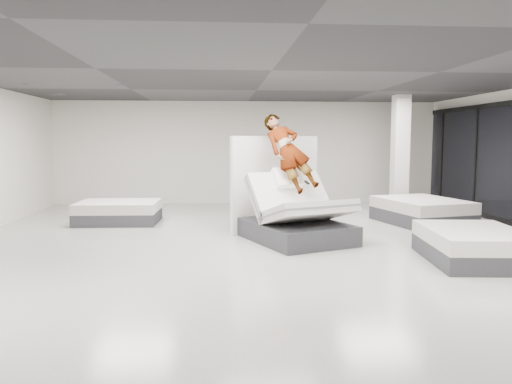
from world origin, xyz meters
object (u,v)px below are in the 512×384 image
at_px(flat_bed_right_near, 474,245).
at_px(flat_bed_left_far, 119,212).
at_px(flat_bed_right_far, 422,211).
at_px(column, 400,155).
at_px(hero_bed, 297,219).
at_px(remote, 307,182).
at_px(divider_panel, 276,184).
at_px(person, 289,170).

xyz_separation_m(flat_bed_right_near, flat_bed_left_far, (-6.60, 4.38, -0.01)).
bearing_deg(flat_bed_right_far, column, 87.56).
xyz_separation_m(hero_bed, flat_bed_right_far, (3.33, 1.87, -0.15)).
relative_size(hero_bed, remote, 18.65).
bearing_deg(flat_bed_right_far, remote, -150.04).
bearing_deg(divider_panel, flat_bed_right_far, -19.84).
bearing_deg(flat_bed_left_far, remote, -30.38).
relative_size(hero_bed, person, 1.42).
relative_size(flat_bed_right_far, flat_bed_left_far, 1.26).
distance_m(person, flat_bed_right_far, 3.94).
bearing_deg(flat_bed_left_far, flat_bed_right_near, -33.57).
bearing_deg(flat_bed_right_near, flat_bed_right_far, 79.70).
bearing_deg(flat_bed_right_far, hero_bed, -150.67).
relative_size(person, flat_bed_left_far, 0.95).
height_order(person, flat_bed_right_far, person).
height_order(flat_bed_left_far, column, column).
bearing_deg(divider_panel, flat_bed_left_far, 131.52).
relative_size(remote, flat_bed_left_far, 0.07).
distance_m(hero_bed, person, 1.02).
xyz_separation_m(flat_bed_right_far, flat_bed_right_near, (-0.68, -3.74, -0.02)).
height_order(flat_bed_right_far, flat_bed_right_near, flat_bed_right_far).
bearing_deg(flat_bed_right_near, divider_panel, 133.14).
distance_m(person, remote, 0.48).
xyz_separation_m(remote, flat_bed_right_far, (3.12, 1.80, -0.87)).
height_order(divider_panel, flat_bed_right_near, divider_panel).
distance_m(person, flat_bed_right_near, 3.71).
bearing_deg(flat_bed_right_near, hero_bed, 144.76).
distance_m(hero_bed, column, 5.09).
distance_m(hero_bed, flat_bed_right_far, 3.82).
relative_size(flat_bed_right_near, column, 0.66).
bearing_deg(divider_panel, person, -110.35).
bearing_deg(flat_bed_right_far, person, -155.77).
relative_size(person, column, 0.58).
relative_size(divider_panel, flat_bed_left_far, 1.18).
height_order(hero_bed, flat_bed_right_near, hero_bed).
relative_size(remote, flat_bed_right_near, 0.07).
bearing_deg(column, flat_bed_right_far, -92.44).
xyz_separation_m(remote, column, (3.19, 3.54, 0.44)).
xyz_separation_m(remote, divider_panel, (-0.49, 1.18, -0.12)).
xyz_separation_m(person, flat_bed_right_near, (2.77, -2.18, -1.13)).
height_order(hero_bed, flat_bed_right_far, hero_bed).
relative_size(remote, divider_panel, 0.06).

